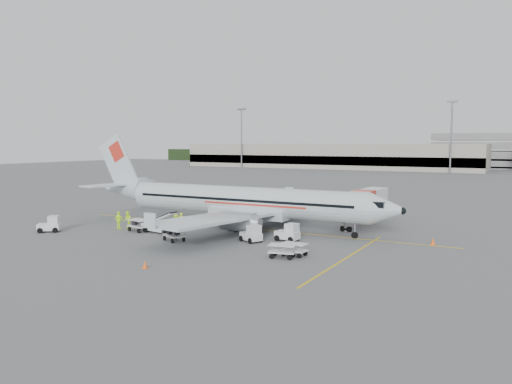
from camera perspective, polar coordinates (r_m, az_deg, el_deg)
ground at (r=54.30m, az=-1.02°, el=-4.17°), size 360.00×360.00×0.00m
stripe_lead at (r=54.30m, az=-1.02°, el=-4.17°), size 44.00×0.20×0.01m
stripe_cross at (r=41.48m, az=10.44°, el=-7.32°), size 0.20×20.00×0.01m
terminal_west at (r=188.64m, az=8.11°, el=4.11°), size 110.00×22.00×9.00m
treeline at (r=223.11m, az=21.96°, el=3.59°), size 300.00×3.00×6.00m
mast_west at (r=190.72m, az=-1.67°, el=6.13°), size 3.20×1.20×22.00m
mast_center at (r=165.86m, az=21.40°, el=5.83°), size 3.20×1.20×22.00m
aircraft at (r=53.86m, az=-1.46°, el=1.20°), size 37.06×29.14×10.17m
jet_bridge at (r=57.89m, az=12.22°, el=-1.74°), size 3.49×14.99×3.90m
belt_loader at (r=52.34m, az=-10.82°, el=-3.04°), size 5.57×2.79×2.88m
tug_fore at (r=47.39m, az=3.59°, el=-4.58°), size 2.33×1.50×1.70m
tug_mid at (r=46.85m, az=-0.58°, el=-4.72°), size 2.44×2.01×1.64m
tug_aft at (r=56.26m, az=-22.61°, el=-3.39°), size 2.49×2.34×1.69m
cart_loaded_a at (r=47.84m, az=-9.36°, el=-4.86°), size 2.65×2.19×1.20m
cart_loaded_b at (r=53.76m, az=-13.21°, el=-3.73°), size 2.72×2.01×1.27m
cart_empty_a at (r=40.45m, az=3.02°, el=-6.77°), size 2.35×1.68×1.11m
cart_empty_b at (r=41.22m, az=4.41°, el=-6.57°), size 2.15×1.37×1.08m
cone_nose at (r=48.30m, az=19.57°, el=-5.30°), size 0.43×0.43×0.70m
cone_port at (r=62.66m, az=2.88°, el=-2.55°), size 0.43×0.43×0.70m
cone_stbd at (r=38.06m, az=-12.58°, el=-8.05°), size 0.39×0.39×0.64m
crew_a at (r=54.29m, az=-8.52°, el=-3.30°), size 0.76×0.66×1.76m
crew_b at (r=55.90m, az=-14.48°, el=-3.10°), size 1.15×1.09×1.87m
crew_c at (r=52.85m, az=-9.11°, el=-3.52°), size 1.30×1.31×1.81m
crew_d at (r=55.75m, az=-15.41°, el=-3.13°), size 1.12×0.49×1.90m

